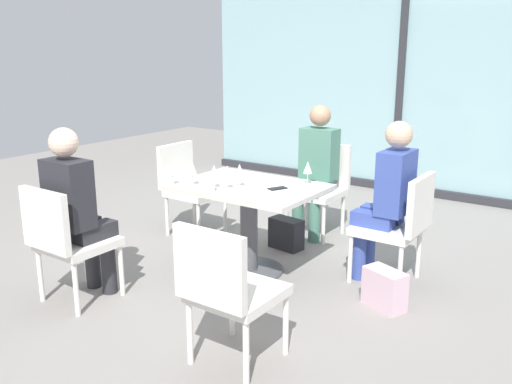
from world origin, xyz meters
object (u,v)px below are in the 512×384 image
chair_front_right (227,287)px  chair_far_left (188,183)px  wine_glass_2 (172,169)px  wine_glass_0 (192,169)px  wine_glass_1 (240,170)px  chair_near_window (321,184)px  person_front_left (77,206)px  cell_phone_on_table (277,188)px  chair_far_right (399,222)px  wine_glass_4 (227,172)px  wine_glass_5 (214,172)px  dining_table_main (249,210)px  handbag_1 (286,234)px  person_far_right (387,194)px  person_near_window (316,165)px  chair_front_left (66,237)px  handbag_0 (384,289)px  coffee_cup (210,186)px  wine_glass_3 (308,168)px

chair_front_right → chair_far_left: bearing=136.9°
wine_glass_2 → wine_glass_0: bearing=30.2°
chair_front_right → wine_glass_1: (-0.73, 1.10, 0.37)m
chair_near_window → person_front_left: person_front_left is taller
cell_phone_on_table → chair_far_right: bearing=53.8°
wine_glass_4 → wine_glass_5: same height
dining_table_main → cell_phone_on_table: 0.33m
chair_far_left → wine_glass_4: (1.01, -0.67, 0.37)m
handbag_1 → person_far_right: bearing=-1.7°
chair_near_window → wine_glass_0: wine_glass_0 is taller
person_near_window → person_front_left: bearing=-108.1°
wine_glass_2 → cell_phone_on_table: (0.74, 0.37, -0.13)m
person_far_right → wine_glass_1: 1.14m
chair_far_left → wine_glass_0: size_ratio=4.70×
wine_glass_1 → chair_front_right: bearing=-56.5°
dining_table_main → cell_phone_on_table: size_ratio=7.85×
chair_near_window → wine_glass_5: bearing=-96.0°
person_far_right → wine_glass_2: (-1.45, -0.81, 0.16)m
chair_front_left → person_near_window: (0.71, 2.28, 0.20)m
chair_near_window → chair_front_left: same height
person_far_right → wine_glass_5: (-1.11, -0.71, 0.16)m
wine_glass_0 → cell_phone_on_table: 0.68m
chair_front_right → handbag_0: (0.45, 1.22, -0.36)m
person_far_right → handbag_1: bearing=171.2°
chair_front_left → coffee_cup: 1.08m
wine_glass_0 → handbag_0: 1.69m
chair_far_left → wine_glass_3: wine_glass_3 is taller
chair_near_window → person_far_right: 1.22m
chair_far_left → chair_front_right: same height
wine_glass_4 → handbag_1: wine_glass_4 is taller
chair_far_left → handbag_1: (1.04, 0.15, -0.36)m
wine_glass_5 → chair_far_left: bearing=142.2°
chair_far_right → cell_phone_on_table: 0.96m
wine_glass_2 → wine_glass_1: bearing=28.0°
wine_glass_3 → coffee_cup: bearing=-127.5°
dining_table_main → wine_glass_4: bearing=-106.3°
chair_far_left → wine_glass_2: wine_glass_2 is taller
person_near_window → wine_glass_3: size_ratio=6.81×
person_far_right → chair_near_window: bearing=142.9°
wine_glass_3 → handbag_0: wine_glass_3 is taller
wine_glass_3 → coffee_cup: wine_glass_3 is taller
handbag_0 → person_front_left: bearing=-127.5°
person_front_left → cell_phone_on_table: bearing=49.1°
dining_table_main → chair_far_left: bearing=156.2°
chair_front_left → person_front_left: bearing=90.0°
chair_front_right → wine_glass_1: wine_glass_1 is taller
coffee_cup → cell_phone_on_table: bearing=45.3°
chair_front_right → person_front_left: (-1.42, 0.11, 0.20)m
wine_glass_2 → chair_front_left: bearing=-104.6°
wine_glass_2 → handbag_1: (0.46, 0.97, -0.72)m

